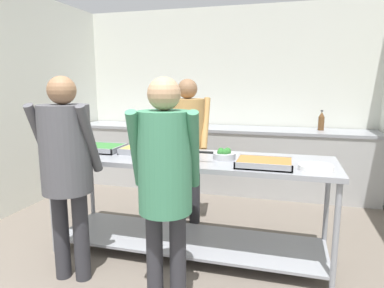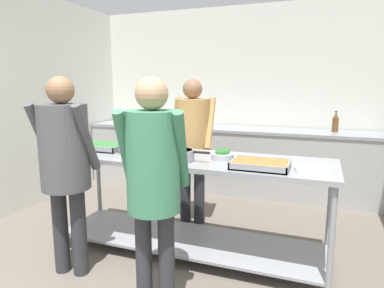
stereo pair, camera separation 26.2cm
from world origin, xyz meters
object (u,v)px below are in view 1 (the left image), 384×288
object	(u,v)px
plate_stack	(316,167)
guest_serving_left	(165,173)
serving_tray_vegetables	(98,148)
water_bottle	(321,121)
guest_serving_right	(66,159)
serving_tray_roast	(144,150)
serving_tray_greens	(264,163)
broccoli_bowl	(224,155)
sauce_pan	(181,155)
cook_behind_counter	(188,137)

from	to	relation	value
plate_stack	guest_serving_left	world-z (taller)	guest_serving_left
serving_tray_vegetables	water_bottle	world-z (taller)	water_bottle
guest_serving_right	serving_tray_roast	bearing A→B (deg)	66.63
serving_tray_roast	serving_tray_greens	size ratio (longest dim) A/B	0.90
plate_stack	guest_serving_right	distance (m)	1.89
serving_tray_vegetables	serving_tray_greens	xyz separation A→B (m)	(1.60, -0.21, -0.00)
broccoli_bowl	serving_tray_roast	bearing A→B (deg)	174.95
serving_tray_greens	water_bottle	world-z (taller)	water_bottle
serving_tray_vegetables	serving_tray_roast	distance (m)	0.47
plate_stack	guest_serving_left	distance (m)	1.17
sauce_pan	water_bottle	world-z (taller)	water_bottle
serving_tray_vegetables	plate_stack	size ratio (longest dim) A/B	1.86
serving_tray_greens	guest_serving_left	world-z (taller)	guest_serving_left
serving_tray_vegetables	guest_serving_left	distance (m)	1.34
serving_tray_roast	broccoli_bowl	world-z (taller)	broccoli_bowl
serving_tray_vegetables	broccoli_bowl	bearing A→B (deg)	-1.97
water_bottle	plate_stack	bearing A→B (deg)	-95.53
broccoli_bowl	water_bottle	bearing A→B (deg)	65.24
guest_serving_right	cook_behind_counter	bearing A→B (deg)	66.96
serving_tray_vegetables	guest_serving_right	world-z (taller)	guest_serving_right
plate_stack	cook_behind_counter	world-z (taller)	cook_behind_counter
serving_tray_roast	serving_tray_vegetables	bearing A→B (deg)	-176.88
serving_tray_vegetables	sauce_pan	world-z (taller)	sauce_pan
serving_tray_roast	guest_serving_left	bearing A→B (deg)	-58.87
serving_tray_greens	cook_behind_counter	xyz separation A→B (m)	(-0.87, 0.84, 0.05)
broccoli_bowl	cook_behind_counter	xyz separation A→B (m)	(-0.53, 0.67, 0.03)
broccoli_bowl	serving_tray_greens	world-z (taller)	broccoli_bowl
serving_tray_roast	guest_serving_right	size ratio (longest dim) A/B	0.24
serving_tray_roast	broccoli_bowl	xyz separation A→B (m)	(0.78, -0.07, 0.01)
water_bottle	cook_behind_counter	bearing A→B (deg)	-136.86
serving_tray_roast	water_bottle	xyz separation A→B (m)	(1.72, 1.98, 0.11)
guest_serving_right	water_bottle	xyz separation A→B (m)	(2.04, 2.71, 0.06)
sauce_pan	broccoli_bowl	size ratio (longest dim) A/B	2.14
water_bottle	sauce_pan	bearing A→B (deg)	-120.10
serving_tray_roast	serving_tray_greens	bearing A→B (deg)	-12.05
serving_tray_roast	broccoli_bowl	bearing A→B (deg)	-5.05
serving_tray_vegetables	sauce_pan	distance (m)	0.93
guest_serving_left	cook_behind_counter	xyz separation A→B (m)	(-0.29, 1.50, -0.00)
cook_behind_counter	serving_tray_greens	bearing A→B (deg)	-43.90
sauce_pan	serving_tray_roast	bearing A→B (deg)	151.80
sauce_pan	plate_stack	xyz separation A→B (m)	(1.07, -0.01, -0.03)
sauce_pan	serving_tray_vegetables	bearing A→B (deg)	167.04
guest_serving_left	guest_serving_right	distance (m)	0.87
sauce_pan	water_bottle	xyz separation A→B (m)	(1.28, 2.21, 0.09)
water_bottle	broccoli_bowl	bearing A→B (deg)	-114.76
plate_stack	guest_serving_right	world-z (taller)	guest_serving_right
plate_stack	guest_serving_left	xyz separation A→B (m)	(-0.96, -0.65, 0.06)
cook_behind_counter	serving_tray_roast	bearing A→B (deg)	-112.63
serving_tray_greens	cook_behind_counter	bearing A→B (deg)	136.10
cook_behind_counter	water_bottle	bearing A→B (deg)	43.14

